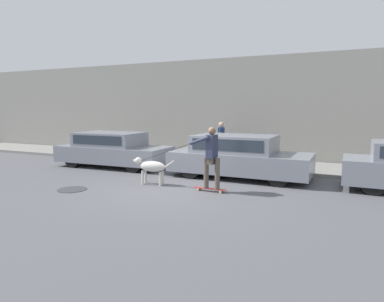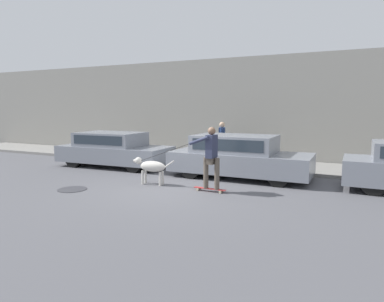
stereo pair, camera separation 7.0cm
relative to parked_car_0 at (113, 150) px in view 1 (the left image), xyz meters
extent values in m
plane|color=#545459|center=(3.88, -2.25, -0.64)|extent=(36.00, 36.00, 0.00)
cube|color=gray|center=(3.88, 3.82, 1.53)|extent=(32.00, 0.30, 4.34)
cube|color=gray|center=(3.88, 2.36, -0.58)|extent=(30.00, 2.57, 0.12)
cylinder|color=black|center=(1.35, 0.82, -0.32)|extent=(0.65, 0.22, 0.64)
cylinder|color=black|center=(1.41, -0.72, -0.32)|extent=(0.65, 0.22, 0.64)
cylinder|color=black|center=(-1.31, 0.73, -0.32)|extent=(0.65, 0.22, 0.64)
cylinder|color=black|center=(-1.25, -0.82, -0.32)|extent=(0.65, 0.22, 0.64)
cube|color=gray|center=(0.05, 0.00, -0.15)|extent=(4.35, 1.94, 0.59)
cube|color=gray|center=(-0.12, 0.00, 0.40)|extent=(2.47, 1.70, 0.51)
cube|color=#28333D|center=(-0.09, -0.81, 0.43)|extent=(2.13, 0.09, 0.33)
cylinder|color=black|center=(6.36, 0.80, -0.33)|extent=(0.63, 0.20, 0.62)
cylinder|color=black|center=(6.37, -0.78, -0.33)|extent=(0.63, 0.20, 0.62)
cylinder|color=black|center=(3.62, 0.79, -0.33)|extent=(0.63, 0.20, 0.62)
cylinder|color=black|center=(3.63, -0.79, -0.33)|extent=(0.63, 0.20, 0.62)
cube|color=gray|center=(5.00, 0.00, -0.14)|extent=(4.43, 1.84, 0.63)
cube|color=gray|center=(4.82, 0.00, 0.44)|extent=(2.55, 1.65, 0.55)
cube|color=#28333D|center=(4.82, -0.82, 0.47)|extent=(2.23, 0.02, 0.35)
cylinder|color=black|center=(8.77, 0.72, -0.32)|extent=(0.65, 0.20, 0.65)
cylinder|color=black|center=(8.76, -0.71, -0.32)|extent=(0.65, 0.20, 0.65)
cylinder|color=beige|center=(2.72, -2.15, -0.44)|extent=(0.07, 0.07, 0.40)
cylinder|color=beige|center=(2.71, -1.98, -0.44)|extent=(0.07, 0.07, 0.40)
cylinder|color=beige|center=(3.29, -2.12, -0.44)|extent=(0.07, 0.07, 0.40)
cylinder|color=beige|center=(3.28, -1.95, -0.44)|extent=(0.07, 0.07, 0.40)
ellipsoid|color=beige|center=(3.00, -2.05, -0.11)|extent=(0.83, 0.36, 0.31)
sphere|color=beige|center=(2.53, -2.08, 0.03)|extent=(0.21, 0.21, 0.21)
cylinder|color=beige|center=(2.44, -2.09, 0.02)|extent=(0.12, 0.10, 0.09)
cylinder|color=beige|center=(3.53, -2.02, -0.01)|extent=(0.33, 0.06, 0.24)
cylinder|color=beige|center=(4.50, -2.19, -0.61)|extent=(0.07, 0.03, 0.07)
cylinder|color=beige|center=(4.50, -2.04, -0.61)|extent=(0.07, 0.03, 0.07)
cylinder|color=beige|center=(5.15, -2.22, -0.61)|extent=(0.07, 0.03, 0.07)
cylinder|color=beige|center=(5.16, -2.07, -0.61)|extent=(0.07, 0.03, 0.07)
cube|color=#A82D2D|center=(4.83, -2.13, -0.57)|extent=(0.92, 0.15, 0.02)
cylinder|color=brown|center=(4.71, -2.13, -0.14)|extent=(0.13, 0.13, 0.83)
cylinder|color=brown|center=(5.03, -2.14, -0.14)|extent=(0.13, 0.13, 0.83)
cube|color=brown|center=(4.87, -2.13, 0.19)|extent=(0.17, 0.30, 0.17)
cube|color=#2D334C|center=(4.87, -2.13, 0.58)|extent=(0.20, 0.39, 0.61)
sphere|color=brown|center=(4.87, -2.13, 0.98)|extent=(0.20, 0.20, 0.20)
cylinder|color=#2D334C|center=(4.88, -1.90, 0.54)|extent=(0.08, 0.08, 0.58)
cylinder|color=#2D334C|center=(4.60, -2.33, 0.73)|extent=(0.58, 0.15, 0.27)
cylinder|color=black|center=(3.43, -2.19, 0.32)|extent=(1.80, 0.23, 0.65)
cylinder|color=#28282D|center=(3.51, 2.37, -0.14)|extent=(0.16, 0.16, 0.77)
cylinder|color=#28282D|center=(3.55, 2.20, -0.14)|extent=(0.16, 0.16, 0.77)
cube|color=navy|center=(3.53, 2.29, 0.53)|extent=(0.32, 0.48, 0.56)
cylinder|color=navy|center=(3.46, 2.55, 0.54)|extent=(0.10, 0.10, 0.54)
cylinder|color=navy|center=(3.59, 2.03, 0.54)|extent=(0.10, 0.10, 0.54)
sphere|color=tan|center=(3.53, 2.29, 0.92)|extent=(0.22, 0.22, 0.22)
cube|color=#1E569E|center=(3.46, 2.55, 0.14)|extent=(0.16, 0.28, 0.26)
cylinder|color=#38383D|center=(1.33, -3.53, -0.64)|extent=(0.78, 0.78, 0.01)
camera|label=1|loc=(8.15, -10.44, 1.57)|focal=32.00mm
camera|label=2|loc=(8.21, -10.41, 1.57)|focal=32.00mm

